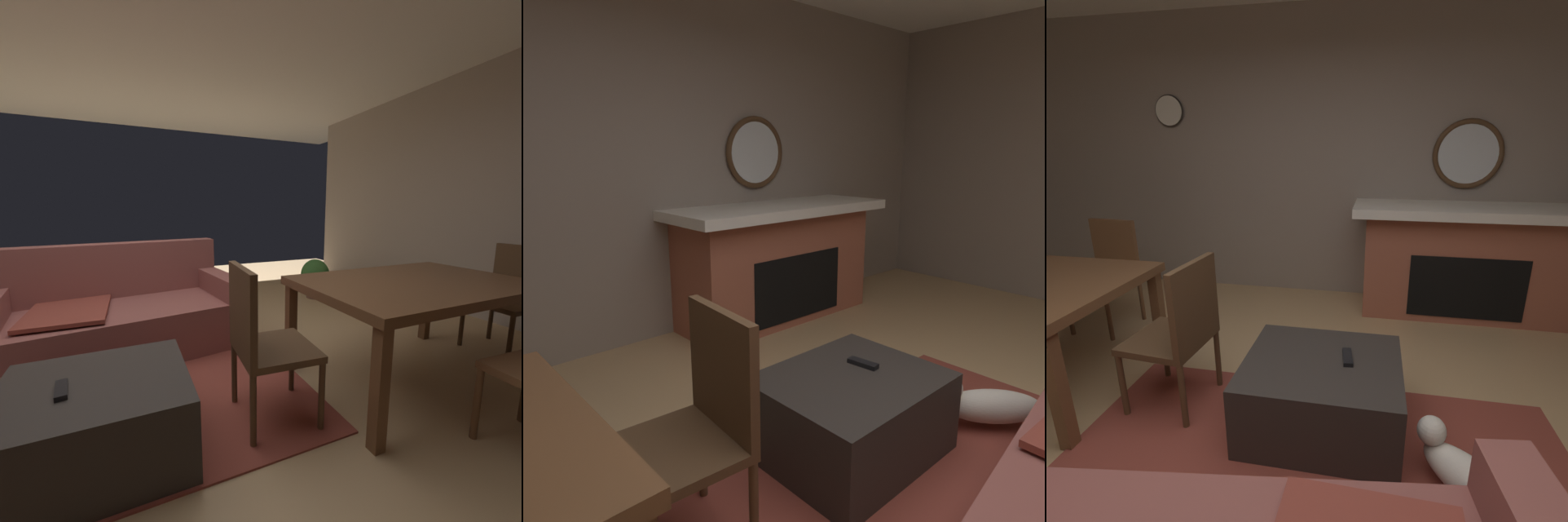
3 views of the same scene
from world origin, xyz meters
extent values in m
cube|color=gray|center=(0.00, -2.76, 1.40)|extent=(7.77, 0.12, 2.80)
cube|color=#9E5642|center=(-1.28, -2.40, 0.48)|extent=(1.78, 0.60, 0.96)
cube|color=black|center=(-1.28, -2.14, 0.35)|extent=(0.98, 0.10, 0.56)
cube|color=white|center=(-1.28, -2.35, 1.00)|extent=(2.02, 0.76, 0.08)
torus|color=#4C331E|center=(-1.28, -2.67, 1.47)|extent=(0.63, 0.05, 0.63)
cylinder|color=silver|center=(-1.28, -2.67, 1.47)|extent=(0.54, 0.01, 0.54)
cube|color=#2D2826|center=(-0.22, -0.64, 0.21)|extent=(0.85, 0.71, 0.42)
cube|color=black|center=(-0.35, -0.68, 0.43)|extent=(0.07, 0.17, 0.02)
cube|color=brown|center=(1.08, -0.23, 0.34)|extent=(0.07, 0.07, 0.68)
cube|color=brown|center=(1.08, -1.14, 0.34)|extent=(0.07, 0.07, 0.68)
cube|color=brown|center=(1.82, -1.50, 0.43)|extent=(0.47, 0.47, 0.04)
cube|color=brown|center=(1.81, -1.70, 0.69)|extent=(0.44, 0.07, 0.48)
cylinder|color=brown|center=(1.63, -1.29, 0.21)|extent=(0.04, 0.04, 0.41)
cylinder|color=brown|center=(2.03, -1.32, 0.21)|extent=(0.04, 0.04, 0.41)
cylinder|color=brown|center=(1.61, -1.69, 0.21)|extent=(0.04, 0.04, 0.41)
cylinder|color=brown|center=(2.01, -1.72, 0.21)|extent=(0.04, 0.04, 0.41)
cube|color=#513823|center=(0.72, -0.69, 0.43)|extent=(0.47, 0.47, 0.04)
cube|color=#513823|center=(0.52, -0.67, 0.69)|extent=(0.08, 0.44, 0.48)
cylinder|color=#513823|center=(0.94, -0.50, 0.21)|extent=(0.04, 0.04, 0.41)
cylinder|color=#513823|center=(0.90, -0.90, 0.21)|extent=(0.04, 0.04, 0.41)
cylinder|color=#513823|center=(0.54, -0.47, 0.21)|extent=(0.04, 0.04, 0.41)
cylinder|color=#513823|center=(0.50, -0.87, 0.21)|extent=(0.04, 0.04, 0.41)
ellipsoid|color=silver|center=(-0.95, -0.24, 0.14)|extent=(0.50, 0.51, 0.18)
sphere|color=silver|center=(-0.78, -0.41, 0.24)|extent=(0.14, 0.14, 0.14)
cylinder|color=silver|center=(1.70, -2.67, 1.89)|extent=(0.29, 0.03, 0.29)
torus|color=black|center=(1.70, -2.67, 1.89)|extent=(0.31, 0.02, 0.31)
camera|label=1|loc=(-0.04, -2.21, 1.23)|focal=21.33mm
camera|label=2|loc=(1.47, 0.72, 1.51)|focal=32.87mm
camera|label=3|loc=(-0.46, 1.11, 1.54)|focal=25.40mm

